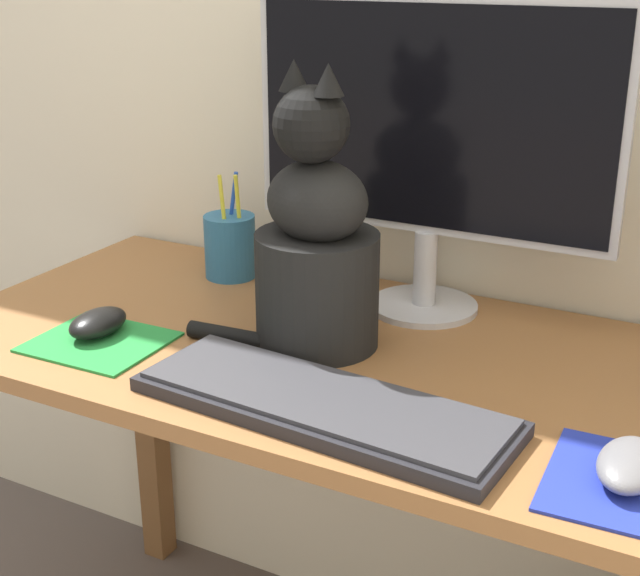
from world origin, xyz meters
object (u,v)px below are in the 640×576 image
monitor (431,136)px  cat (316,245)px  keyboard (322,404)px  pen_cup (230,245)px  computer_mouse_left (98,323)px  computer_mouse_right (630,465)px

monitor → cat: monitor is taller
keyboard → cat: (-0.10, 0.18, 0.14)m
monitor → pen_cup: monitor is taller
keyboard → pen_cup: size_ratio=2.67×
computer_mouse_left → cat: 0.34m
computer_mouse_right → cat: cat is taller
pen_cup → computer_mouse_left: bearing=-95.2°
keyboard → pen_cup: bearing=139.8°
keyboard → monitor: bearing=96.5°
monitor → cat: size_ratio=1.42×
computer_mouse_right → computer_mouse_left: bearing=177.4°
monitor → keyboard: (0.01, -0.37, -0.26)m
computer_mouse_right → pen_cup: (-0.73, 0.34, 0.03)m
cat → keyboard: bearing=-44.0°
pen_cup → cat: bearing=-34.4°
cat → pen_cup: (-0.26, 0.18, -0.09)m
keyboard → cat: 0.25m
cat → monitor: bearing=81.4°
keyboard → cat: cat is taller
keyboard → pen_cup: pen_cup is taller
computer_mouse_left → cat: (0.29, 0.13, 0.13)m
computer_mouse_left → pen_cup: (0.03, 0.31, 0.03)m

